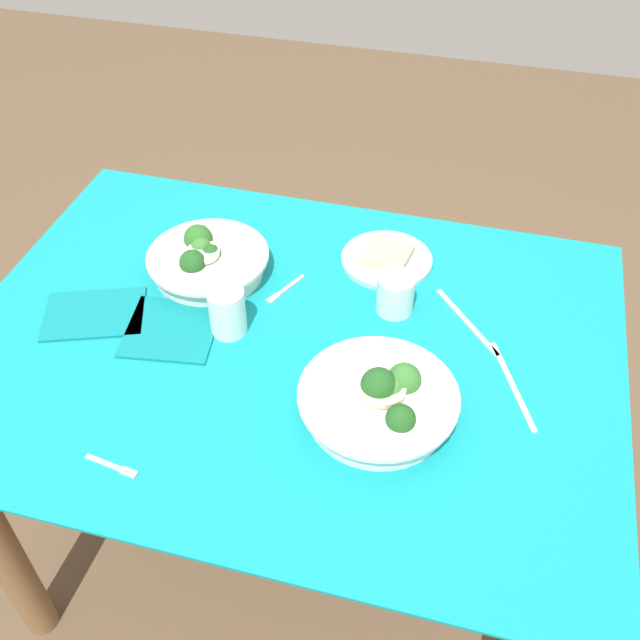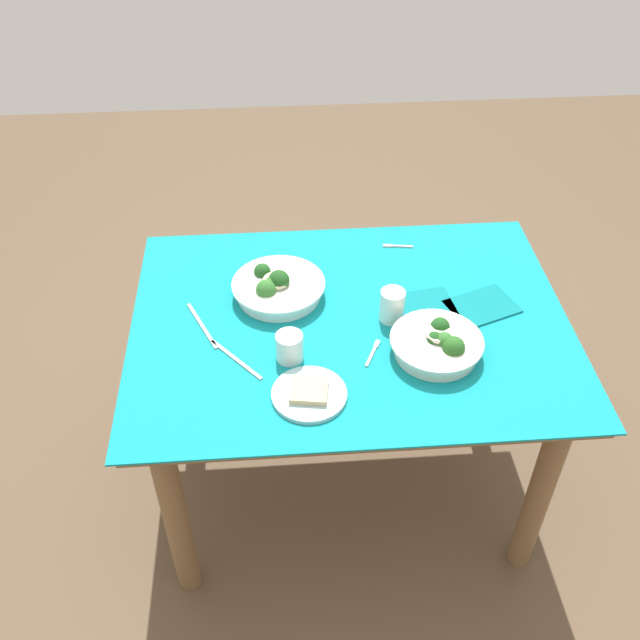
{
  "view_description": "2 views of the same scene",
  "coord_description": "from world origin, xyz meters",
  "px_view_note": "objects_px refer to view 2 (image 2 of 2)",
  "views": [
    {
      "loc": [
        0.31,
        -0.93,
        1.7
      ],
      "look_at": [
        0.05,
        0.03,
        0.76
      ],
      "focal_mm": 41.05,
      "sensor_mm": 36.0,
      "label": 1
    },
    {
      "loc": [
        0.2,
        1.51,
        2.06
      ],
      "look_at": [
        0.09,
        0.03,
        0.76
      ],
      "focal_mm": 40.08,
      "sensor_mm": 36.0,
      "label": 2
    }
  ],
  "objects_px": {
    "water_glass_side": "(290,347)",
    "bread_side_plate": "(309,393)",
    "broccoli_bowl_near": "(277,287)",
    "broccoli_bowl_far": "(438,345)",
    "fork_by_far_bowl": "(396,246)",
    "napkin_folded_lower": "(426,309)",
    "water_glass_center": "(392,306)",
    "fork_by_near_bowl": "(373,352)",
    "napkin_folded_upper": "(482,306)",
    "table_knife_right": "(236,359)",
    "table_knife_left": "(202,326)"
  },
  "relations": [
    {
      "from": "table_knife_left",
      "to": "water_glass_center",
      "type": "bearing_deg",
      "value": -115.52
    },
    {
      "from": "bread_side_plate",
      "to": "water_glass_side",
      "type": "bearing_deg",
      "value": -73.14
    },
    {
      "from": "fork_by_near_bowl",
      "to": "fork_by_far_bowl",
      "type": "bearing_deg",
      "value": 9.1
    },
    {
      "from": "table_knife_left",
      "to": "water_glass_side",
      "type": "bearing_deg",
      "value": -145.5
    },
    {
      "from": "broccoli_bowl_near",
      "to": "napkin_folded_upper",
      "type": "relative_size",
      "value": 1.43
    },
    {
      "from": "broccoli_bowl_near",
      "to": "water_glass_center",
      "type": "distance_m",
      "value": 0.34
    },
    {
      "from": "broccoli_bowl_near",
      "to": "water_glass_center",
      "type": "xyz_separation_m",
      "value": [
        -0.32,
        0.13,
        0.02
      ]
    },
    {
      "from": "water_glass_center",
      "to": "fork_by_far_bowl",
      "type": "height_order",
      "value": "water_glass_center"
    },
    {
      "from": "broccoli_bowl_far",
      "to": "fork_by_far_bowl",
      "type": "xyz_separation_m",
      "value": [
        0.03,
        -0.5,
        -0.03
      ]
    },
    {
      "from": "water_glass_side",
      "to": "fork_by_near_bowl",
      "type": "height_order",
      "value": "water_glass_side"
    },
    {
      "from": "broccoli_bowl_near",
      "to": "fork_by_far_bowl",
      "type": "distance_m",
      "value": 0.45
    },
    {
      "from": "water_glass_center",
      "to": "napkin_folded_lower",
      "type": "height_order",
      "value": "water_glass_center"
    },
    {
      "from": "broccoli_bowl_near",
      "to": "water_glass_side",
      "type": "distance_m",
      "value": 0.27
    },
    {
      "from": "bread_side_plate",
      "to": "water_glass_side",
      "type": "height_order",
      "value": "water_glass_side"
    },
    {
      "from": "water_glass_side",
      "to": "table_knife_right",
      "type": "xyz_separation_m",
      "value": [
        0.14,
        -0.0,
        -0.04
      ]
    },
    {
      "from": "water_glass_side",
      "to": "broccoli_bowl_near",
      "type": "bearing_deg",
      "value": -84.75
    },
    {
      "from": "water_glass_center",
      "to": "fork_by_near_bowl",
      "type": "distance_m",
      "value": 0.15
    },
    {
      "from": "water_glass_side",
      "to": "fork_by_far_bowl",
      "type": "xyz_separation_m",
      "value": [
        -0.36,
        -0.49,
        -0.04
      ]
    },
    {
      "from": "water_glass_center",
      "to": "napkin_folded_lower",
      "type": "xyz_separation_m",
      "value": [
        -0.11,
        -0.03,
        -0.05
      ]
    },
    {
      "from": "broccoli_bowl_far",
      "to": "napkin_folded_lower",
      "type": "relative_size",
      "value": 1.48
    },
    {
      "from": "bread_side_plate",
      "to": "napkin_folded_lower",
      "type": "height_order",
      "value": "bread_side_plate"
    },
    {
      "from": "water_glass_center",
      "to": "broccoli_bowl_near",
      "type": "bearing_deg",
      "value": -22.14
    },
    {
      "from": "table_knife_right",
      "to": "fork_by_far_bowl",
      "type": "bearing_deg",
      "value": 93.16
    },
    {
      "from": "napkin_folded_lower",
      "to": "fork_by_near_bowl",
      "type": "bearing_deg",
      "value": 43.32
    },
    {
      "from": "water_glass_side",
      "to": "napkin_folded_upper",
      "type": "distance_m",
      "value": 0.59
    },
    {
      "from": "broccoli_bowl_near",
      "to": "table_knife_right",
      "type": "bearing_deg",
      "value": 65.57
    },
    {
      "from": "table_knife_right",
      "to": "broccoli_bowl_near",
      "type": "bearing_deg",
      "value": 115.05
    },
    {
      "from": "table_knife_left",
      "to": "table_knife_right",
      "type": "distance_m",
      "value": 0.17
    },
    {
      "from": "table_knife_right",
      "to": "table_knife_left",
      "type": "bearing_deg",
      "value": 173.69
    },
    {
      "from": "fork_by_far_bowl",
      "to": "napkin_folded_upper",
      "type": "bearing_deg",
      "value": 130.44
    },
    {
      "from": "broccoli_bowl_near",
      "to": "table_knife_left",
      "type": "distance_m",
      "value": 0.25
    },
    {
      "from": "fork_by_near_bowl",
      "to": "napkin_folded_upper",
      "type": "relative_size",
      "value": 0.53
    },
    {
      "from": "water_glass_side",
      "to": "napkin_folded_lower",
      "type": "distance_m",
      "value": 0.44
    },
    {
      "from": "water_glass_side",
      "to": "napkin_folded_lower",
      "type": "height_order",
      "value": "water_glass_side"
    },
    {
      "from": "bread_side_plate",
      "to": "water_glass_center",
      "type": "xyz_separation_m",
      "value": [
        -0.25,
        -0.28,
        0.04
      ]
    },
    {
      "from": "broccoli_bowl_far",
      "to": "table_knife_left",
      "type": "height_order",
      "value": "broccoli_bowl_far"
    },
    {
      "from": "broccoli_bowl_near",
      "to": "fork_by_far_bowl",
      "type": "bearing_deg",
      "value": -150.23
    },
    {
      "from": "water_glass_center",
      "to": "table_knife_right",
      "type": "relative_size",
      "value": 0.47
    },
    {
      "from": "table_knife_left",
      "to": "napkin_folded_lower",
      "type": "relative_size",
      "value": 1.25
    },
    {
      "from": "fork_by_near_bowl",
      "to": "table_knife_left",
      "type": "bearing_deg",
      "value": 98.16
    },
    {
      "from": "broccoli_bowl_far",
      "to": "napkin_folded_lower",
      "type": "distance_m",
      "value": 0.18
    },
    {
      "from": "broccoli_bowl_near",
      "to": "napkin_folded_upper",
      "type": "xyz_separation_m",
      "value": [
        -0.59,
        0.1,
        -0.03
      ]
    },
    {
      "from": "table_knife_left",
      "to": "napkin_folded_lower",
      "type": "bearing_deg",
      "value": -112.23
    },
    {
      "from": "fork_by_far_bowl",
      "to": "fork_by_near_bowl",
      "type": "bearing_deg",
      "value": 82.18
    },
    {
      "from": "bread_side_plate",
      "to": "water_glass_side",
      "type": "xyz_separation_m",
      "value": [
        0.04,
        -0.14,
        0.03
      ]
    },
    {
      "from": "table_knife_right",
      "to": "bread_side_plate",
      "type": "bearing_deg",
      "value": 11.84
    },
    {
      "from": "water_glass_side",
      "to": "bread_side_plate",
      "type": "bearing_deg",
      "value": 106.86
    },
    {
      "from": "bread_side_plate",
      "to": "fork_by_far_bowl",
      "type": "height_order",
      "value": "bread_side_plate"
    },
    {
      "from": "broccoli_bowl_far",
      "to": "bread_side_plate",
      "type": "height_order",
      "value": "broccoli_bowl_far"
    },
    {
      "from": "water_glass_side",
      "to": "table_knife_right",
      "type": "distance_m",
      "value": 0.15
    }
  ]
}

